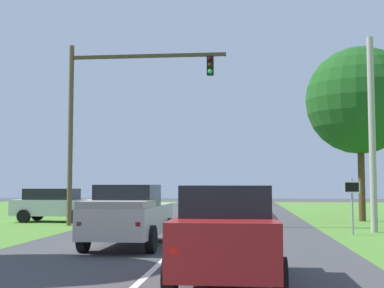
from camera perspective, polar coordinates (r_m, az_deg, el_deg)
The scene contains 8 objects.
ground_plane at distance 16.11m, azimuth -2.07°, elevation -11.30°, with size 120.00×120.00×0.00m, color #424244.
red_suv_near at distance 11.07m, azimuth 3.74°, elevation -9.18°, with size 2.16×4.51×1.95m.
pickup_truck_lead at distance 17.41m, azimuth -6.67°, elevation -7.45°, with size 2.28×5.28×1.96m.
traffic_light at distance 26.48m, azimuth -8.85°, elevation 3.94°, with size 7.68×0.40×8.76m.
keep_moving_sign at distance 22.14m, azimuth 16.53°, elevation -5.52°, with size 0.60×0.09×2.21m.
oak_tree_right at distance 30.85m, azimuth 17.27°, elevation 4.39°, with size 5.83×5.83×9.44m.
crossing_suv_far at distance 29.51m, azimuth -14.26°, elevation -6.19°, with size 4.37×2.08×1.75m.
utility_pole_right at distance 23.75m, azimuth 18.46°, elevation 1.07°, with size 0.28×0.28×8.18m, color #9E998E.
Camera 1 is at (2.16, -5.25, 1.98)m, focal length 50.58 mm.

